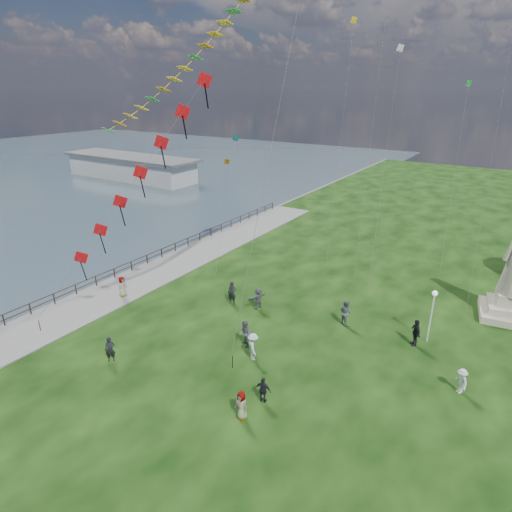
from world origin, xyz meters
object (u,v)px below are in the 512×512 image
Objects in this scene: person_0 at (110,349)px; person_7 at (346,312)px; person_6 at (232,293)px; person_11 at (258,298)px; person_10 at (122,288)px; person_3 at (263,390)px; person_9 at (416,332)px; pier_pavilion at (130,167)px; person_4 at (242,405)px; lamppost at (433,305)px; person_2 at (253,347)px; person_8 at (461,381)px; person_1 at (245,334)px.

person_7 reaches higher than person_0.
person_11 is at bearing -2.56° from person_6.
person_10 is at bearing -168.44° from person_6.
person_3 is (10.13, 2.02, -0.07)m from person_0.
person_0 is 0.91× the size of person_6.
person_9 is at bearing -151.43° from person_7.
person_6 is 1.05× the size of person_11.
person_10 is 0.95× the size of person_11.
pier_pavilion reaches higher than person_4.
lamppost is 23.80m from person_10.
person_10 is at bearing -163.42° from lamppost.
person_2 reaches higher than person_10.
person_10 is (-6.37, 6.50, -0.00)m from person_0.
person_9 reaches higher than person_0.
person_3 is 0.92× the size of person_10.
person_11 is (2.18, 0.44, -0.05)m from person_6.
person_11 is (-3.37, 5.84, -0.02)m from person_2.
person_7 is 1.13× the size of person_10.
person_0 is 10.33m from person_3.
person_4 is 1.05× the size of person_8.
person_1 reaches higher than person_3.
person_7 is at bearing -67.23° from person_2.
person_6 is at bearing -60.92° from person_11.
pier_pavilion is 68.92m from person_3.
person_9 is (8.25, 7.27, 0.04)m from person_2.
person_4 is at bearing 46.14° from person_11.
person_7 is 1.07× the size of person_11.
person_6 reaches higher than person_4.
person_0 reaches higher than person_8.
pier_pavilion is 17.49× the size of person_10.
person_9 is at bearing 75.25° from person_4.
person_7 reaches higher than person_11.
person_0 is 1.05× the size of person_4.
person_1 is 0.97× the size of person_9.
person_6 is at bearing -169.02° from lamppost.
person_2 is 1.13× the size of person_4.
person_1 is at bearing 83.24° from person_7.
lamppost is 2.13m from person_9.
person_4 is (9.83, 0.35, -0.04)m from person_0.
person_1 is 6.73m from person_4.
pier_pavilion reaches higher than person_2.
person_6 is 0.98× the size of person_7.
person_0 is 0.92× the size of person_1.
lamppost is 14.61m from person_4.
person_3 is at bearing -59.82° from person_6.
lamppost is at bearing -90.33° from person_2.
person_1 is 12.57m from person_10.
person_6 reaches higher than person_3.
person_6 is at bearing -132.99° from person_8.
person_9 is (5.88, 11.99, 0.14)m from person_4.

